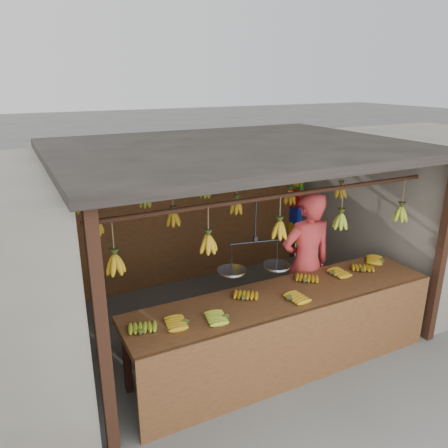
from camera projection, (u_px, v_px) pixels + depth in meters
ground at (234, 320)px, 5.98m from camera, size 80.00×80.00×0.00m
stall at (223, 174)px, 5.63m from camera, size 4.30×3.30×2.40m
neighbor_right at (428, 206)px, 7.16m from camera, size 3.00×3.00×2.30m
counter at (290, 315)px, 4.73m from camera, size 3.59×0.82×0.96m
hanging_bananas at (235, 208)px, 5.46m from camera, size 3.65×2.24×0.39m
balance_scale at (255, 265)px, 4.60m from camera, size 0.78×0.40×0.77m
vendor at (306, 264)px, 5.48m from camera, size 0.72×0.51×1.88m
bag_bundles at (296, 206)px, 7.63m from camera, size 0.08×0.26×1.31m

